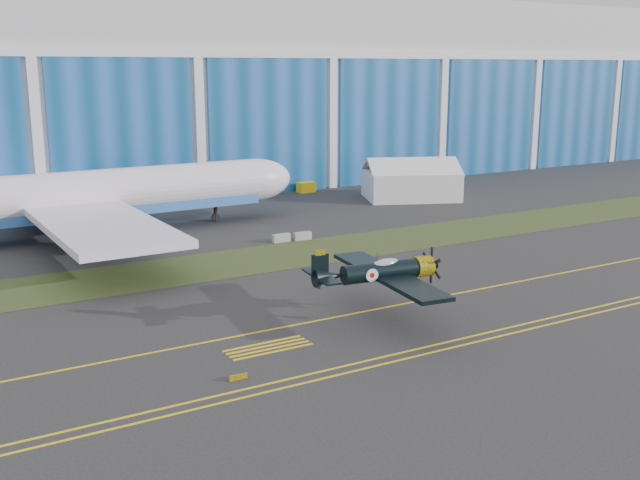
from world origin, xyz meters
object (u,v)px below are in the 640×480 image
warbird (381,271)px  shipping_container (166,196)px  jetliner (72,143)px  tent (411,178)px  tug (306,187)px

warbird → shipping_container: size_ratio=2.40×
warbird → jetliner: 43.28m
jetliner → shipping_container: 22.27m
tent → tug: size_ratio=5.98×
tent → jetliner: bearing=-155.8°
shipping_container → tug: shipping_container is taller
warbird → shipping_container: (1.90, 54.38, -2.44)m
warbird → jetliner: size_ratio=0.25×
warbird → shipping_container: warbird is taller
shipping_container → tug: bearing=16.5°
tent → shipping_container: tent is taller
tug → tent: bearing=-54.1°
tent → tug: tent is taller
jetliner → tent: 48.25m
warbird → tent: size_ratio=0.98×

